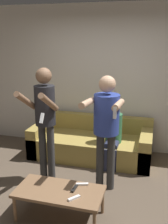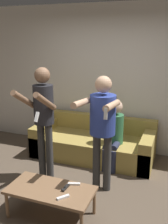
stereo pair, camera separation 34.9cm
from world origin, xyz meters
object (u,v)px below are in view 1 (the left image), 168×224
object	(u,v)px
person_seated	(113,130)
coffee_table	(59,193)
remote_near	(74,198)
person_standing_left	(45,113)
person_standing_right	(106,120)
remote_far	(82,184)
remote_mid	(74,189)
couch	(92,143)

from	to	relation	value
person_seated	coffee_table	distance (m)	1.63
person_seated	remote_near	size ratio (longest dim) A/B	8.10
person_standing_left	remote_near	bearing A→B (deg)	-51.18
person_standing_right	coffee_table	world-z (taller)	person_standing_right
coffee_table	person_seated	bearing A→B (deg)	76.55
remote_near	remote_far	bearing A→B (deg)	88.23
person_standing_left	remote_mid	distance (m)	1.18
person_standing_left	person_standing_right	distance (m)	0.90
person_standing_right	coffee_table	distance (m)	1.12
person_seated	person_standing_right	bearing A→B (deg)	-88.21
coffee_table	remote_far	xyz separation A→B (m)	(0.23, 0.18, 0.05)
coffee_table	remote_near	world-z (taller)	remote_near
person_standing_right	remote_mid	distance (m)	0.99
person_seated	remote_mid	bearing A→B (deg)	-97.88
remote_far	person_seated	bearing A→B (deg)	84.07
coffee_table	remote_mid	xyz separation A→B (m)	(0.17, 0.06, 0.05)
coffee_table	remote_near	size ratio (longest dim) A/B	7.47
person_seated	remote_near	xyz separation A→B (m)	(-0.15, -1.68, -0.23)
person_standing_left	person_standing_right	size ratio (longest dim) A/B	1.05
person_standing_left	coffee_table	bearing A→B (deg)	-57.25
person_seated	remote_far	bearing A→B (deg)	-95.93
person_seated	couch	bearing A→B (deg)	152.31
person_standing_left	person_standing_right	bearing A→B (deg)	0.03
person_standing_left	person_seated	distance (m)	1.26
couch	coffee_table	distance (m)	1.78
remote_near	coffee_table	bearing A→B (deg)	151.67
couch	person_standing_left	size ratio (longest dim) A/B	1.25
remote_near	remote_mid	size ratio (longest dim) A/B	0.92
couch	remote_far	world-z (taller)	couch
remote_near	remote_far	xyz separation A→B (m)	(0.01, 0.30, 0.00)
remote_near	remote_far	distance (m)	0.30
coffee_table	remote_far	size ratio (longest dim) A/B	6.78
person_seated	coffee_table	bearing A→B (deg)	-103.45
coffee_table	remote_far	distance (m)	0.30
coffee_table	person_standing_left	bearing A→B (deg)	122.75
person_seated	person_standing_left	bearing A→B (deg)	-137.97
person_standing_right	remote_mid	xyz separation A→B (m)	(-0.23, -0.71, -0.65)
couch	person_standing_right	bearing A→B (deg)	-66.01
couch	remote_near	size ratio (longest dim) A/B	15.36
person_standing_left	person_standing_right	xyz separation A→B (m)	(0.90, 0.00, -0.02)
couch	person_standing_left	distance (m)	1.37
remote_near	remote_mid	distance (m)	0.19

